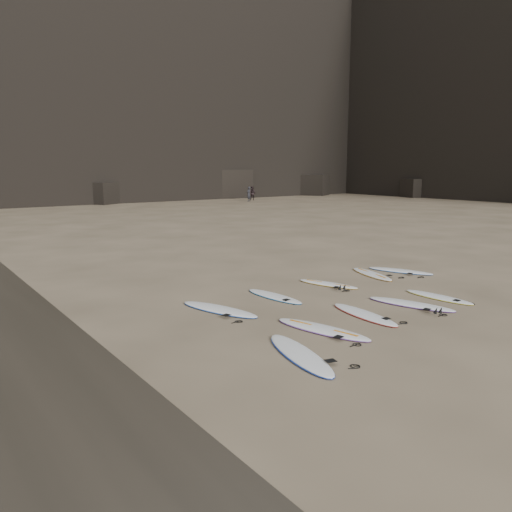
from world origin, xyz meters
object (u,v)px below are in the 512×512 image
(surfboard_0, at_px, (300,354))
(person_b, at_px, (253,193))
(surfboard_2, at_px, (364,314))
(surfboard_1, at_px, (322,329))
(person_a, at_px, (249,194))
(surfboard_5, at_px, (219,309))
(surfboard_6, at_px, (274,296))
(surfboard_3, at_px, (411,304))
(surfboard_8, at_px, (372,274))
(surfboard_7, at_px, (328,284))
(surfboard_9, at_px, (400,271))
(surfboard_4, at_px, (439,297))

(surfboard_0, distance_m, person_b, 49.82)
(surfboard_0, height_order, surfboard_2, surfboard_0)
(surfboard_1, xyz_separation_m, person_a, (25.47, 38.88, 0.80))
(person_b, bearing_deg, surfboard_5, -76.29)
(surfboard_5, bearing_deg, surfboard_6, -11.65)
(surfboard_3, height_order, surfboard_8, surfboard_3)
(surfboard_0, relative_size, surfboard_5, 1.02)
(surfboard_7, height_order, surfboard_9, surfboard_9)
(surfboard_2, xyz_separation_m, surfboard_7, (1.73, 3.15, -0.00))
(person_a, bearing_deg, surfboard_8, 37.23)
(surfboard_0, xyz_separation_m, surfboard_7, (5.06, 4.33, -0.01))
(surfboard_9, bearing_deg, person_a, 41.50)
(surfboard_5, bearing_deg, surfboard_1, -87.01)
(surfboard_0, height_order, surfboard_8, surfboard_0)
(surfboard_0, height_order, surfboard_3, surfboard_0)
(surfboard_4, distance_m, surfboard_9, 3.88)
(surfboard_4, height_order, person_a, person_a)
(surfboard_2, xyz_separation_m, surfboard_5, (-2.90, 2.73, 0.00))
(surfboard_0, bearing_deg, surfboard_7, 54.99)
(surfboard_2, bearing_deg, surfboard_6, 111.15)
(surfboard_3, height_order, surfboard_5, surfboard_5)
(surfboard_0, xyz_separation_m, person_a, (27.01, 39.81, 0.80))
(surfboard_4, bearing_deg, surfboard_9, 52.29)
(surfboard_6, relative_size, surfboard_7, 1.04)
(surfboard_5, bearing_deg, surfboard_8, -12.71)
(person_b, bearing_deg, surfboard_3, -69.41)
(surfboard_5, height_order, person_a, person_a)
(person_a, xyz_separation_m, person_b, (1.37, 1.13, -0.02))
(surfboard_4, height_order, surfboard_7, surfboard_4)
(surfboard_9, relative_size, person_a, 1.47)
(surfboard_2, relative_size, person_b, 1.47)
(surfboard_7, bearing_deg, surfboard_8, -13.09)
(surfboard_0, height_order, person_b, person_b)
(surfboard_1, height_order, person_a, person_a)
(surfboard_6, relative_size, surfboard_8, 0.95)
(surfboard_7, bearing_deg, surfboard_4, -82.11)
(surfboard_4, xyz_separation_m, surfboard_8, (0.90, 3.43, 0.00))
(surfboard_0, distance_m, surfboard_1, 1.80)
(surfboard_0, height_order, surfboard_1, surfboard_0)
(surfboard_2, height_order, surfboard_8, same)
(surfboard_1, xyz_separation_m, surfboard_2, (1.79, 0.25, -0.00))
(surfboard_4, relative_size, surfboard_5, 0.85)
(surfboard_3, relative_size, person_a, 1.51)
(surfboard_0, xyz_separation_m, surfboard_9, (8.81, 4.25, -0.00))
(surfboard_0, relative_size, surfboard_4, 1.19)
(surfboard_2, relative_size, surfboard_3, 0.96)
(surfboard_3, relative_size, surfboard_9, 1.03)
(surfboard_3, relative_size, surfboard_8, 1.05)
(surfboard_2, xyz_separation_m, person_a, (23.68, 38.63, 0.80))
(surfboard_5, xyz_separation_m, surfboard_9, (8.39, 0.35, -0.00))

